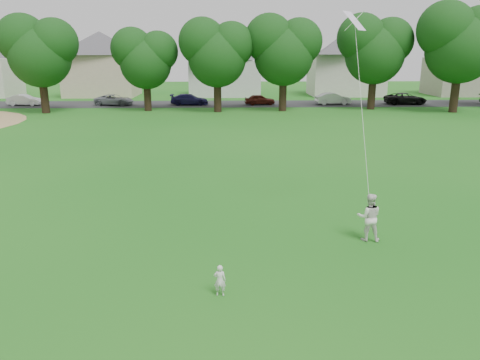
{
  "coord_description": "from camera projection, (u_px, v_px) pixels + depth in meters",
  "views": [
    {
      "loc": [
        0.12,
        -10.88,
        5.91
      ],
      "look_at": [
        0.51,
        2.0,
        2.3
      ],
      "focal_mm": 35.0,
      "sensor_mm": 36.0,
      "label": 1
    }
  ],
  "objects": [
    {
      "name": "ground",
      "position": [
        223.0,
        287.0,
        12.06
      ],
      "size": [
        160.0,
        160.0,
        0.0
      ],
      "primitive_type": "plane",
      "color": "#155E15",
      "rests_on": "ground"
    },
    {
      "name": "street",
      "position": [
        225.0,
        104.0,
        52.49
      ],
      "size": [
        90.0,
        7.0,
        0.01
      ],
      "primitive_type": "cube",
      "color": "#2D2D30",
      "rests_on": "ground"
    },
    {
      "name": "toddler",
      "position": [
        220.0,
        280.0,
        11.53
      ],
      "size": [
        0.32,
        0.22,
        0.82
      ],
      "primitive_type": "imported",
      "rotation": [
        0.0,
        0.0,
        3.06
      ],
      "color": "silver",
      "rests_on": "ground"
    },
    {
      "name": "older_boy",
      "position": [
        369.0,
        217.0,
        14.81
      ],
      "size": [
        0.84,
        0.7,
        1.56
      ],
      "primitive_type": "imported",
      "rotation": [
        0.0,
        0.0,
        2.99
      ],
      "color": "white",
      "rests_on": "ground"
    },
    {
      "name": "kite",
      "position": [
        362.0,
        111.0,
        15.22
      ],
      "size": [
        1.01,
        1.86,
        6.33
      ],
      "color": "white",
      "rests_on": "ground"
    },
    {
      "name": "tree_row",
      "position": [
        279.0,
        45.0,
        44.66
      ],
      "size": [
        82.09,
        9.22,
        10.6
      ],
      "color": "black",
      "rests_on": "ground"
    },
    {
      "name": "parked_cars",
      "position": [
        281.0,
        99.0,
        51.54
      ],
      "size": [
        73.13,
        2.45,
        1.28
      ],
      "color": "black",
      "rests_on": "ground"
    },
    {
      "name": "house_row",
      "position": [
        227.0,
        59.0,
        60.84
      ],
      "size": [
        77.14,
        13.37,
        9.69
      ],
      "color": "silver",
      "rests_on": "ground"
    }
  ]
}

